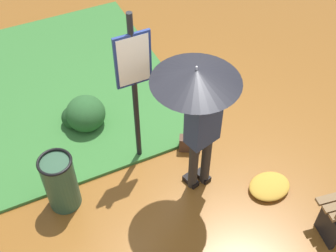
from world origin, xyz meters
name	(u,v)px	position (x,y,z in m)	size (l,w,h in m)	color
ground_plane	(172,173)	(0.00, 0.00, 0.00)	(18.00, 18.00, 0.00)	brown
grass_verge	(19,98)	(1.55, -2.36, 0.03)	(4.80, 4.00, 0.05)	#387533
person_with_umbrella	(199,100)	(-0.17, 0.29, 1.55)	(0.96, 0.96, 2.04)	#2D2823
info_sign_post	(134,77)	(0.27, -0.47, 1.44)	(0.44, 0.07, 2.30)	black
handbag	(190,143)	(-0.42, -0.28, 0.13)	(0.33, 0.27, 0.37)	#4C3323
trash_bin	(60,182)	(1.42, -0.18, 0.42)	(0.42, 0.42, 0.83)	#2D5138
shrub_cluster	(83,114)	(0.78, -1.36, 0.24)	(0.63, 0.57, 0.52)	#285628
leaf_pile_by_bench	(269,186)	(-1.04, 0.78, 0.06)	(0.56, 0.45, 0.12)	gold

